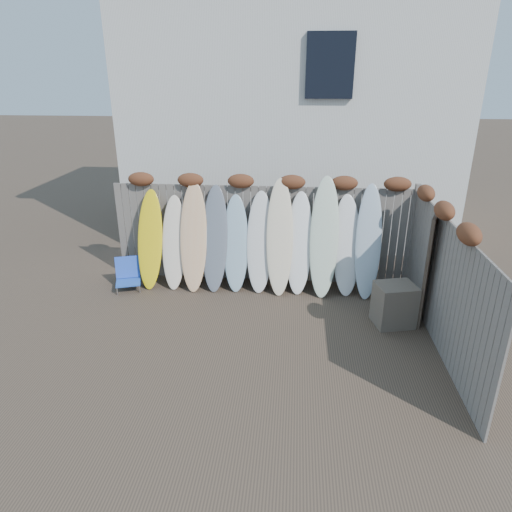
# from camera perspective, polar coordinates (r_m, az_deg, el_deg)

# --- Properties ---
(ground) EXTENTS (80.00, 80.00, 0.00)m
(ground) POSITION_cam_1_polar(r_m,az_deg,el_deg) (7.60, -0.81, -10.43)
(ground) COLOR #493A2D
(back_fence) EXTENTS (6.05, 0.28, 2.24)m
(back_fence) POSITION_cam_1_polar(r_m,az_deg,el_deg) (9.25, 1.02, 3.80)
(back_fence) COLOR slate
(back_fence) RESTS_ON ground
(right_fence) EXTENTS (0.28, 4.40, 2.24)m
(right_fence) POSITION_cam_1_polar(r_m,az_deg,el_deg) (7.61, 22.42, -2.40)
(right_fence) COLOR slate
(right_fence) RESTS_ON ground
(house) EXTENTS (8.50, 5.50, 6.33)m
(house) POSITION_cam_1_polar(r_m,az_deg,el_deg) (12.91, 4.51, 18.05)
(house) COLOR silver
(house) RESTS_ON ground
(beach_chair) EXTENTS (0.60, 0.62, 0.63)m
(beach_chair) POSITION_cam_1_polar(r_m,az_deg,el_deg) (9.53, -15.72, -2.26)
(beach_chair) COLOR blue
(beach_chair) RESTS_ON ground
(wooden_crate) EXTENTS (0.74, 0.67, 0.74)m
(wooden_crate) POSITION_cam_1_polar(r_m,az_deg,el_deg) (8.21, 16.89, -5.84)
(wooden_crate) COLOR #6B5750
(wooden_crate) RESTS_ON ground
(lattice_panel) EXTENTS (0.52, 1.23, 1.95)m
(lattice_panel) POSITION_cam_1_polar(r_m,az_deg,el_deg) (8.51, 20.92, -0.88)
(lattice_panel) COLOR #443529
(lattice_panel) RESTS_ON ground
(surfboard_0) EXTENTS (0.53, 0.70, 1.93)m
(surfboard_0) POSITION_cam_1_polar(r_m,az_deg,el_deg) (9.35, -13.10, 2.01)
(surfboard_0) COLOR yellow
(surfboard_0) RESTS_ON ground
(surfboard_1) EXTENTS (0.49, 0.66, 1.83)m
(surfboard_1) POSITION_cam_1_polar(r_m,az_deg,el_deg) (9.25, -10.22, 1.65)
(surfboard_1) COLOR #F4E3CC
(surfboard_1) RESTS_ON ground
(surfboard_2) EXTENTS (0.56, 0.76, 2.10)m
(surfboard_2) POSITION_cam_1_polar(r_m,az_deg,el_deg) (9.08, -7.81, 2.34)
(surfboard_2) COLOR #FFAE7B
(surfboard_2) RESTS_ON ground
(surfboard_3) EXTENTS (0.51, 0.73, 2.04)m
(surfboard_3) POSITION_cam_1_polar(r_m,az_deg,el_deg) (9.03, -5.18, 2.15)
(surfboard_3) COLOR slate
(surfboard_3) RESTS_ON ground
(surfboard_4) EXTENTS (0.54, 0.70, 1.86)m
(surfboard_4) POSITION_cam_1_polar(r_m,az_deg,el_deg) (9.01, -2.55, 1.57)
(surfboard_4) COLOR #90B0C4
(surfboard_4) RESTS_ON ground
(surfboard_5) EXTENTS (0.52, 0.69, 1.94)m
(surfboard_5) POSITION_cam_1_polar(r_m,az_deg,el_deg) (8.96, 0.50, 1.73)
(surfboard_5) COLOR silver
(surfboard_5) RESTS_ON ground
(surfboard_6) EXTENTS (0.55, 0.79, 2.20)m
(surfboard_6) POSITION_cam_1_polar(r_m,az_deg,el_deg) (8.85, 2.98, 2.34)
(surfboard_6) COLOR #F5E3C0
(surfboard_6) RESTS_ON ground
(surfboard_7) EXTENTS (0.52, 0.71, 1.95)m
(surfboard_7) POSITION_cam_1_polar(r_m,az_deg,el_deg) (8.94, 5.42, 1.59)
(surfboard_7) COLOR white
(surfboard_7) RESTS_ON ground
(surfboard_8) EXTENTS (0.59, 0.82, 2.26)m
(surfboard_8) POSITION_cam_1_polar(r_m,az_deg,el_deg) (8.85, 8.52, 2.32)
(surfboard_8) COLOR silver
(surfboard_8) RESTS_ON ground
(surfboard_9) EXTENTS (0.58, 0.72, 1.91)m
(surfboard_9) POSITION_cam_1_polar(r_m,az_deg,el_deg) (9.01, 11.26, 1.31)
(surfboard_9) COLOR white
(surfboard_9) RESTS_ON ground
(surfboard_10) EXTENTS (0.54, 0.78, 2.13)m
(surfboard_10) POSITION_cam_1_polar(r_m,az_deg,el_deg) (8.96, 13.87, 1.73)
(surfboard_10) COLOR #A9BDCE
(surfboard_10) RESTS_ON ground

